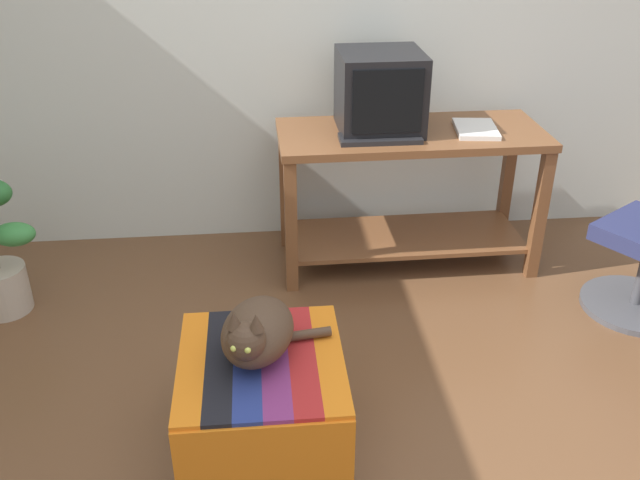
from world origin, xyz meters
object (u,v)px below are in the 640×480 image
object	(u,v)px
keyboard	(380,139)
ottoman_with_blanket	(263,403)
tv_monitor	(380,92)
cat	(257,332)
desk	(409,175)
book	(476,129)

from	to	relation	value
keyboard	ottoman_with_blanket	bearing A→B (deg)	-116.75
tv_monitor	cat	bearing A→B (deg)	-116.14
cat	keyboard	bearing A→B (deg)	78.92
ottoman_with_blanket	keyboard	bearing A→B (deg)	62.89
ottoman_with_blanket	tv_monitor	bearing A→B (deg)	65.12
desk	book	xyz separation A→B (m)	(0.32, -0.04, 0.25)
ottoman_with_blanket	cat	size ratio (longest dim) A/B	1.46
desk	tv_monitor	xyz separation A→B (m)	(-0.16, 0.04, 0.43)
ottoman_with_blanket	book	bearing A→B (deg)	49.13
tv_monitor	book	distance (m)	0.52
tv_monitor	cat	size ratio (longest dim) A/B	0.95
book	ottoman_with_blanket	bearing A→B (deg)	-123.76
book	ottoman_with_blanket	size ratio (longest dim) A/B	0.44
tv_monitor	book	size ratio (longest dim) A/B	1.48
tv_monitor	keyboard	xyz separation A→B (m)	(-0.02, -0.17, -0.18)
desk	book	distance (m)	0.41
tv_monitor	cat	xyz separation A→B (m)	(-0.65, -1.36, -0.43)
desk	keyboard	world-z (taller)	keyboard
tv_monitor	ottoman_with_blanket	size ratio (longest dim) A/B	0.65
keyboard	book	xyz separation A→B (m)	(0.50, 0.09, 0.00)
desk	keyboard	bearing A→B (deg)	-145.70
keyboard	cat	xyz separation A→B (m)	(-0.63, -1.19, -0.25)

